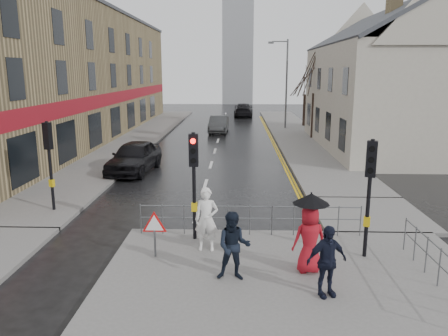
# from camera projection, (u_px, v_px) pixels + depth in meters

# --- Properties ---
(ground) EXTENTS (120.00, 120.00, 0.00)m
(ground) POSITION_uv_depth(u_px,v_px,m) (188.00, 245.00, 13.70)
(ground) COLOR black
(ground) RESTS_ON ground
(near_pavement) EXTENTS (10.00, 9.00, 0.14)m
(near_pavement) POSITION_uv_depth(u_px,v_px,m) (299.00, 302.00, 10.18)
(near_pavement) COLOR #605E5B
(near_pavement) RESTS_ON ground
(left_pavement) EXTENTS (4.00, 44.00, 0.14)m
(left_pavement) POSITION_uv_depth(u_px,v_px,m) (141.00, 136.00, 36.32)
(left_pavement) COLOR #605E5B
(left_pavement) RESTS_ON ground
(right_pavement) EXTENTS (4.00, 40.00, 0.14)m
(right_pavement) POSITION_uv_depth(u_px,v_px,m) (295.00, 133.00, 37.88)
(right_pavement) COLOR #605E5B
(right_pavement) RESTS_ON ground
(pavement_bridge_right) EXTENTS (4.00, 4.20, 0.14)m
(pavement_bridge_right) POSITION_uv_depth(u_px,v_px,m) (369.00, 214.00, 16.42)
(pavement_bridge_right) COLOR #605E5B
(pavement_bridge_right) RESTS_ON ground
(building_left_terrace) EXTENTS (8.00, 42.00, 10.00)m
(building_left_terrace) POSITION_uv_depth(u_px,v_px,m) (67.00, 75.00, 34.44)
(building_left_terrace) COLOR #927D54
(building_left_terrace) RESTS_ON ground
(building_right_cream) EXTENTS (9.00, 16.40, 10.10)m
(building_right_cream) POSITION_uv_depth(u_px,v_px,m) (391.00, 79.00, 29.86)
(building_right_cream) COLOR #B6AF9E
(building_right_cream) RESTS_ON ground
(church_tower) EXTENTS (5.00, 5.00, 18.00)m
(church_tower) POSITION_uv_depth(u_px,v_px,m) (238.00, 48.00, 72.19)
(church_tower) COLOR gray
(church_tower) RESTS_ON ground
(traffic_signal_near_left) EXTENTS (0.28, 0.27, 3.40)m
(traffic_signal_near_left) POSITION_uv_depth(u_px,v_px,m) (194.00, 167.00, 13.35)
(traffic_signal_near_left) COLOR black
(traffic_signal_near_left) RESTS_ON near_pavement
(traffic_signal_near_right) EXTENTS (0.34, 0.33, 3.40)m
(traffic_signal_near_right) POSITION_uv_depth(u_px,v_px,m) (370.00, 178.00, 12.03)
(traffic_signal_near_right) COLOR black
(traffic_signal_near_right) RESTS_ON near_pavement
(traffic_signal_far_left) EXTENTS (0.34, 0.33, 3.40)m
(traffic_signal_far_left) POSITION_uv_depth(u_px,v_px,m) (49.00, 150.00, 16.26)
(traffic_signal_far_left) COLOR black
(traffic_signal_far_left) RESTS_ON left_pavement
(guard_railing_front) EXTENTS (7.14, 0.04, 1.00)m
(guard_railing_front) POSITION_uv_depth(u_px,v_px,m) (250.00, 213.00, 14.04)
(guard_railing_front) COLOR #595B5E
(guard_railing_front) RESTS_ON near_pavement
(guard_railing_side) EXTENTS (0.04, 4.54, 1.00)m
(guard_railing_side) POSITION_uv_depth(u_px,v_px,m) (440.00, 260.00, 10.64)
(guard_railing_side) COLOR #595B5E
(guard_railing_side) RESTS_ON near_pavement
(warning_sign) EXTENTS (0.80, 0.07, 1.35)m
(warning_sign) POSITION_uv_depth(u_px,v_px,m) (154.00, 227.00, 12.32)
(warning_sign) COLOR #595B5E
(warning_sign) RESTS_ON near_pavement
(street_lamp) EXTENTS (1.83, 0.25, 8.00)m
(street_lamp) POSITION_uv_depth(u_px,v_px,m) (285.00, 78.00, 39.82)
(street_lamp) COLOR #595B5E
(street_lamp) RESTS_ON right_pavement
(tree_near) EXTENTS (2.40, 2.40, 6.58)m
(tree_near) POSITION_uv_depth(u_px,v_px,m) (315.00, 74.00, 33.82)
(tree_near) COLOR #30211B
(tree_near) RESTS_ON right_pavement
(tree_far) EXTENTS (2.40, 2.40, 5.64)m
(tree_far) POSITION_uv_depth(u_px,v_px,m) (305.00, 81.00, 41.77)
(tree_far) COLOR #30211B
(tree_far) RESTS_ON right_pavement
(pedestrian_a) EXTENTS (0.71, 0.49, 1.89)m
(pedestrian_a) POSITION_uv_depth(u_px,v_px,m) (207.00, 219.00, 12.79)
(pedestrian_a) COLOR white
(pedestrian_a) RESTS_ON near_pavement
(pedestrian_b) EXTENTS (0.89, 0.71, 1.78)m
(pedestrian_b) POSITION_uv_depth(u_px,v_px,m) (234.00, 246.00, 10.97)
(pedestrian_b) COLOR black
(pedestrian_b) RESTS_ON near_pavement
(pedestrian_with_umbrella) EXTENTS (0.99, 0.96, 2.15)m
(pedestrian_with_umbrella) POSITION_uv_depth(u_px,v_px,m) (310.00, 230.00, 11.34)
(pedestrian_with_umbrella) COLOR #A3131E
(pedestrian_with_umbrella) RESTS_ON near_pavement
(pedestrian_d) EXTENTS (1.10, 0.72, 1.74)m
(pedestrian_d) POSITION_uv_depth(u_px,v_px,m) (327.00, 261.00, 10.17)
(pedestrian_d) COLOR black
(pedestrian_d) RESTS_ON near_pavement
(car_parked) EXTENTS (2.49, 5.11, 1.68)m
(car_parked) POSITION_uv_depth(u_px,v_px,m) (134.00, 157.00, 23.41)
(car_parked) COLOR black
(car_parked) RESTS_ON ground
(car_mid) EXTENTS (1.72, 4.49, 1.46)m
(car_mid) POSITION_uv_depth(u_px,v_px,m) (219.00, 124.00, 38.70)
(car_mid) COLOR #424547
(car_mid) RESTS_ON ground
(car_far) EXTENTS (2.36, 5.49, 1.58)m
(car_far) POSITION_uv_depth(u_px,v_px,m) (243.00, 110.00, 52.26)
(car_far) COLOR black
(car_far) RESTS_ON ground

